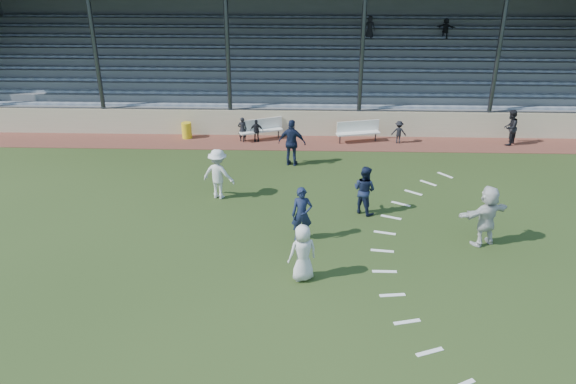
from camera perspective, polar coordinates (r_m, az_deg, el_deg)
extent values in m
plane|color=#263917|center=(16.29, -0.29, -7.91)|extent=(90.00, 90.00, 0.00)
cube|color=brown|center=(25.72, 0.58, 5.02)|extent=(34.00, 2.00, 0.02)
cube|color=beige|center=(26.52, 0.64, 7.01)|extent=(34.00, 0.18, 1.20)
cube|color=white|center=(25.94, -2.75, 6.21)|extent=(2.00, 1.14, 0.06)
cube|color=white|center=(26.07, -2.73, 6.89)|extent=(1.87, 0.83, 0.54)
cylinder|color=#31343A|center=(25.78, -4.54, 5.49)|extent=(0.06, 0.06, 0.40)
cylinder|color=#31343A|center=(26.28, -0.98, 5.96)|extent=(0.06, 0.06, 0.40)
cube|color=white|center=(25.82, 7.13, 5.94)|extent=(2.04, 0.86, 0.06)
cube|color=white|center=(25.94, 7.12, 6.63)|extent=(1.96, 0.53, 0.54)
cylinder|color=#31343A|center=(25.64, 5.30, 5.35)|extent=(0.06, 0.06, 0.40)
cylinder|color=#31343A|center=(26.17, 8.88, 5.57)|extent=(0.06, 0.06, 0.40)
cylinder|color=gold|center=(26.62, -10.25, 6.19)|extent=(0.46, 0.46, 0.73)
sphere|color=#CC4D0C|center=(17.29, 1.58, -5.31)|extent=(0.24, 0.24, 0.24)
imported|color=silver|center=(15.49, 1.50, -6.18)|extent=(0.96, 0.81, 1.67)
imported|color=#141D38|center=(17.36, 1.42, -2.29)|extent=(0.66, 0.44, 1.77)
imported|color=#141D38|center=(19.21, 7.76, 0.21)|extent=(1.05, 1.02, 1.71)
imported|color=silver|center=(20.24, -7.10, 1.82)|extent=(1.35, 1.02, 1.85)
imported|color=#141D38|center=(22.95, 0.41, 5.02)|extent=(1.21, 0.70, 1.94)
imported|color=silver|center=(18.12, 19.54, -2.29)|extent=(1.88, 1.29, 1.95)
imported|color=black|center=(27.11, 21.64, 6.11)|extent=(0.96, 0.99, 1.61)
imported|color=black|center=(25.82, -4.66, 6.37)|extent=(0.45, 0.33, 1.13)
imported|color=black|center=(25.71, -3.21, 6.24)|extent=(0.62, 0.28, 1.04)
imported|color=black|center=(26.00, 11.19, 6.00)|extent=(0.72, 0.49, 1.04)
cube|color=slate|center=(27.04, 0.67, 7.37)|extent=(34.00, 0.80, 1.20)
cube|color=gray|center=(26.94, 0.68, 8.75)|extent=(33.00, 0.28, 0.10)
cube|color=slate|center=(27.74, 0.70, 8.27)|extent=(34.00, 0.80, 1.60)
cube|color=gray|center=(27.60, 0.72, 10.02)|extent=(33.00, 0.28, 0.10)
cube|color=slate|center=(28.45, 0.74, 9.13)|extent=(34.00, 0.80, 2.00)
cube|color=gray|center=(28.27, 0.76, 11.23)|extent=(33.00, 0.28, 0.10)
cube|color=slate|center=(29.17, 0.78, 9.95)|extent=(34.00, 0.80, 2.40)
cube|color=gray|center=(28.96, 0.80, 12.38)|extent=(33.00, 0.28, 0.10)
cube|color=slate|center=(29.89, 0.81, 10.72)|extent=(34.00, 0.80, 2.80)
cube|color=gray|center=(29.65, 0.83, 13.48)|extent=(33.00, 0.28, 0.10)
cube|color=slate|center=(30.61, 0.84, 11.46)|extent=(34.00, 0.80, 3.20)
cube|color=gray|center=(30.36, 0.87, 14.53)|extent=(33.00, 0.28, 0.10)
cube|color=slate|center=(31.34, 0.87, 12.16)|extent=(34.00, 0.80, 3.60)
cube|color=gray|center=(31.07, 0.90, 15.53)|extent=(33.00, 0.28, 0.10)
cube|color=slate|center=(32.08, 0.90, 12.84)|extent=(34.00, 0.80, 4.00)
cube|color=gray|center=(31.80, 0.93, 16.49)|extent=(33.00, 0.28, 0.10)
cube|color=slate|center=(32.82, 0.93, 13.48)|extent=(34.00, 0.80, 4.40)
cube|color=gray|center=(32.53, 0.96, 17.40)|extent=(33.00, 0.28, 0.10)
cube|color=slate|center=(33.22, 0.96, 15.38)|extent=(34.00, 0.40, 6.40)
cylinder|color=#31343A|center=(27.59, -18.81, 12.13)|extent=(0.20, 0.20, 6.50)
cylinder|color=#31343A|center=(26.14, -6.08, 12.63)|extent=(0.20, 0.20, 6.50)
cylinder|color=#31343A|center=(26.02, 7.45, 12.50)|extent=(0.20, 0.20, 6.50)
cylinder|color=#31343A|center=(27.25, 20.38, 11.75)|extent=(0.20, 0.20, 6.50)
cylinder|color=#31343A|center=(26.32, 0.65, 8.35)|extent=(34.00, 0.05, 0.05)
imported|color=black|center=(31.11, 8.32, 16.26)|extent=(0.64, 0.52, 1.14)
imported|color=black|center=(31.78, 15.73, 15.73)|extent=(1.02, 0.66, 1.05)
cube|color=white|center=(23.16, 15.69, 1.66)|extent=(0.54, 0.61, 0.01)
cube|color=white|center=(22.27, 14.06, 0.89)|extent=(0.59, 0.56, 0.01)
cube|color=white|center=(21.34, 12.61, -0.05)|extent=(0.64, 0.51, 0.01)
cube|color=white|center=(20.38, 11.39, -1.19)|extent=(0.67, 0.44, 0.01)
cube|color=white|center=(19.39, 10.43, -2.54)|extent=(0.70, 0.37, 0.01)
cube|color=white|center=(18.40, 9.80, -4.10)|extent=(0.71, 0.29, 0.01)
cube|color=white|center=(17.41, 9.56, -5.91)|extent=(0.71, 0.21, 0.01)
cube|color=white|center=(16.45, 9.78, -7.96)|extent=(0.70, 0.12, 0.01)
cube|color=white|center=(15.53, 10.56, -10.26)|extent=(0.71, 0.21, 0.01)
cube|color=white|center=(14.68, 12.00, -12.78)|extent=(0.71, 0.29, 0.01)
cube|color=white|center=(13.93, 14.19, -15.47)|extent=(0.70, 0.37, 0.01)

